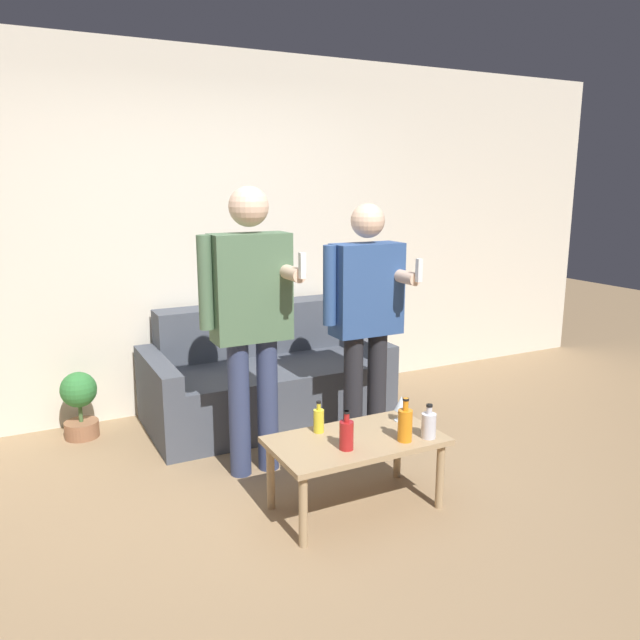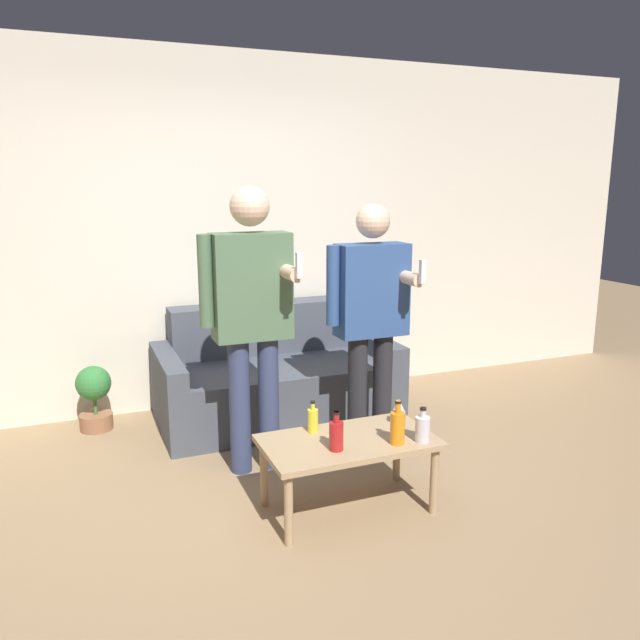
% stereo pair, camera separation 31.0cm
% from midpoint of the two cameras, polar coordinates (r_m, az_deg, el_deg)
% --- Properties ---
extents(ground_plane, '(16.00, 16.00, 0.00)m').
position_cam_midpoint_polar(ground_plane, '(3.42, -4.21, -18.10)').
color(ground_plane, '#997A56').
extents(wall_back, '(8.00, 0.06, 2.70)m').
position_cam_midpoint_polar(wall_back, '(4.86, -13.67, 7.58)').
color(wall_back, beige).
rests_on(wall_back, ground_plane).
extents(couch, '(1.73, 0.91, 0.82)m').
position_cam_midpoint_polar(couch, '(4.72, -7.05, -5.40)').
color(couch, '#474C56').
rests_on(couch, ground_plane).
extents(coffee_table, '(0.92, 0.51, 0.41)m').
position_cam_midpoint_polar(coffee_table, '(3.39, 0.63, -11.56)').
color(coffee_table, tan).
rests_on(coffee_table, ground_plane).
extents(bottle_orange, '(0.08, 0.08, 0.19)m').
position_cam_midpoint_polar(bottle_orange, '(3.38, 7.30, -9.50)').
color(bottle_orange, silver).
rests_on(bottle_orange, coffee_table).
extents(bottle_green, '(0.07, 0.07, 0.21)m').
position_cam_midpoint_polar(bottle_green, '(3.21, -0.37, -10.44)').
color(bottle_green, '#B21E1E').
rests_on(bottle_green, coffee_table).
extents(bottle_dark, '(0.08, 0.08, 0.24)m').
position_cam_midpoint_polar(bottle_dark, '(3.32, 5.11, -9.50)').
color(bottle_dark, orange).
rests_on(bottle_dark, coffee_table).
extents(bottle_yellow, '(0.06, 0.06, 0.18)m').
position_cam_midpoint_polar(bottle_yellow, '(3.42, -2.74, -9.15)').
color(bottle_yellow, yellow).
rests_on(bottle_yellow, coffee_table).
extents(wine_glass_near, '(0.08, 0.08, 0.15)m').
position_cam_midpoint_polar(wine_glass_near, '(3.58, 4.97, -7.71)').
color(wine_glass_near, silver).
rests_on(wine_glass_near, coffee_table).
extents(person_standing_left, '(0.54, 0.45, 1.72)m').
position_cam_midpoint_polar(person_standing_left, '(3.66, -8.80, 0.83)').
color(person_standing_left, navy).
rests_on(person_standing_left, ground_plane).
extents(person_standing_right, '(0.53, 0.43, 1.61)m').
position_cam_midpoint_polar(person_standing_right, '(3.98, 2.00, 0.88)').
color(person_standing_right, '#232328').
rests_on(person_standing_right, ground_plane).
extents(potted_plant, '(0.24, 0.24, 0.47)m').
position_cam_midpoint_polar(potted_plant, '(4.69, -22.94, -6.89)').
color(potted_plant, '#936042').
rests_on(potted_plant, ground_plane).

